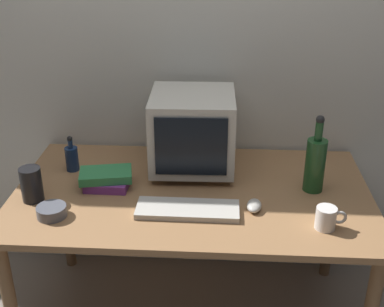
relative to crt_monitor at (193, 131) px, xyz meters
name	(u,v)px	position (x,y,z in m)	size (l,w,h in m)	color
back_wall	(198,46)	(0.01, 0.29, 0.33)	(4.00, 0.08, 2.50)	silver
desk	(192,206)	(0.01, -0.21, -0.27)	(1.56, 0.89, 0.73)	#9E7047
crt_monitor	(193,131)	(0.00, 0.00, 0.00)	(0.39, 0.40, 0.37)	beige
keyboard	(188,210)	(0.00, -0.39, -0.18)	(0.42, 0.15, 0.02)	beige
computer_mouse	(254,206)	(0.28, -0.35, -0.17)	(0.06, 0.10, 0.04)	beige
bottle_tall	(315,163)	(0.54, -0.17, -0.06)	(0.09, 0.09, 0.35)	#1E4C23
bottle_short	(72,158)	(-0.57, -0.05, -0.13)	(0.06, 0.06, 0.18)	navy
book_stack	(107,179)	(-0.37, -0.20, -0.15)	(0.25, 0.18, 0.08)	#843893
mug	(327,218)	(0.55, -0.47, -0.15)	(0.12, 0.08, 0.09)	white
cd_spindle	(52,211)	(-0.54, -0.46, -0.17)	(0.12, 0.12, 0.04)	#595B66
metal_canister	(31,184)	(-0.66, -0.33, -0.12)	(0.09, 0.09, 0.15)	black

